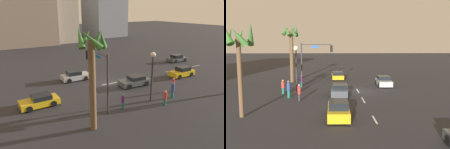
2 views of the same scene
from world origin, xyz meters
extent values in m
plane|color=#28282D|center=(0.00, 0.00, 0.00)|extent=(220.00, 220.00, 0.00)
cube|color=silver|center=(-18.00, 0.00, 0.01)|extent=(1.98, 0.14, 0.01)
cube|color=silver|center=(-11.46, 0.00, 0.01)|extent=(2.07, 0.14, 0.01)
cube|color=silver|center=(-4.89, 0.00, 0.01)|extent=(2.47, 0.14, 0.01)
cube|color=silver|center=(0.13, 0.00, 0.01)|extent=(2.55, 0.14, 0.01)
cube|color=gold|center=(10.10, 2.20, 0.47)|extent=(4.02, 1.94, 0.62)
cube|color=black|center=(9.86, 2.19, 1.01)|extent=(1.95, 1.67, 0.47)
cylinder|color=black|center=(11.31, 3.10, 0.32)|extent=(0.65, 0.24, 0.64)
cylinder|color=black|center=(11.35, 1.36, 0.32)|extent=(0.65, 0.24, 0.64)
cylinder|color=black|center=(8.84, 3.04, 0.32)|extent=(0.65, 0.24, 0.64)
cylinder|color=black|center=(8.89, 1.30, 0.32)|extent=(0.65, 0.24, 0.64)
cube|color=#474C51|center=(-17.75, -4.22, 0.46)|extent=(4.09, 1.73, 0.60)
cube|color=black|center=(-17.50, -4.23, 1.05)|extent=(1.97, 1.52, 0.58)
cylinder|color=black|center=(-19.02, -5.02, 0.32)|extent=(0.64, 0.22, 0.64)
cylinder|color=black|center=(-19.01, -3.41, 0.32)|extent=(0.64, 0.22, 0.64)
cylinder|color=black|center=(-16.48, -5.04, 0.32)|extent=(0.64, 0.22, 0.64)
cylinder|color=black|center=(-16.48, -3.42, 0.32)|extent=(0.64, 0.22, 0.64)
cube|color=gold|center=(-10.91, 2.81, 0.52)|extent=(4.06, 1.74, 0.72)
cube|color=black|center=(-11.15, 2.81, 1.17)|extent=(1.96, 1.51, 0.57)
cylinder|color=black|center=(-9.65, 3.58, 0.32)|extent=(0.64, 0.23, 0.64)
cylinder|color=black|center=(-9.67, 2.00, 0.32)|extent=(0.64, 0.23, 0.64)
cylinder|color=black|center=(-12.15, 3.62, 0.32)|extent=(0.64, 0.23, 0.64)
cylinder|color=black|center=(-12.17, 2.04, 0.32)|extent=(0.64, 0.23, 0.64)
cube|color=#474C51|center=(-2.33, 2.34, 0.50)|extent=(4.38, 2.06, 0.68)
cube|color=black|center=(-2.59, 2.36, 1.08)|extent=(2.15, 1.71, 0.47)
cylinder|color=black|center=(-0.96, 3.12, 0.32)|extent=(0.65, 0.26, 0.64)
cylinder|color=black|center=(-1.06, 1.41, 0.32)|extent=(0.65, 0.26, 0.64)
cylinder|color=black|center=(-3.60, 3.28, 0.32)|extent=(0.65, 0.26, 0.64)
cylinder|color=black|center=(-3.71, 1.57, 0.32)|extent=(0.65, 0.26, 0.64)
cube|color=#B7B7BC|center=(3.48, -3.94, 0.51)|extent=(4.01, 1.90, 0.70)
cube|color=black|center=(3.72, -3.95, 1.12)|extent=(1.95, 1.62, 0.52)
cylinder|color=black|center=(2.23, -4.74, 0.32)|extent=(0.65, 0.24, 0.64)
cylinder|color=black|center=(2.29, -3.07, 0.32)|extent=(0.65, 0.24, 0.64)
cylinder|color=black|center=(4.67, -4.82, 0.32)|extent=(0.65, 0.24, 0.64)
cylinder|color=black|center=(4.73, -3.15, 0.32)|extent=(0.65, 0.24, 0.64)
cylinder|color=#38383D|center=(4.82, 7.42, 2.98)|extent=(0.20, 0.20, 5.95)
cylinder|color=#38383D|center=(4.82, 5.34, 5.70)|extent=(0.14, 4.17, 0.12)
cube|color=black|center=(4.83, 3.25, 5.13)|extent=(0.32, 0.32, 0.95)
sphere|color=red|center=(4.83, 3.07, 5.42)|extent=(0.20, 0.20, 0.20)
sphere|color=#392605|center=(4.83, 3.07, 5.12)|extent=(0.20, 0.20, 0.20)
sphere|color=black|center=(4.83, 3.07, 4.82)|extent=(0.20, 0.20, 0.20)
cube|color=#1959B2|center=(4.82, 5.54, 5.38)|extent=(0.04, 1.10, 0.28)
cylinder|color=#2D2D33|center=(-0.67, 7.45, 2.50)|extent=(0.18, 0.18, 5.01)
sphere|color=#F2EACC|center=(-0.67, 7.45, 5.29)|extent=(0.56, 0.56, 0.56)
cylinder|color=#333338|center=(-5.00, 6.62, 0.37)|extent=(0.30, 0.30, 0.74)
cylinder|color=#BF3833|center=(-5.00, 6.62, 1.14)|extent=(0.39, 0.39, 0.80)
sphere|color=tan|center=(-5.00, 6.62, 1.65)|extent=(0.22, 0.22, 0.22)
cylinder|color=#1E7266|center=(-3.50, 7.95, 0.40)|extent=(0.32, 0.32, 0.80)
cylinder|color=#2D478C|center=(-3.50, 7.95, 1.24)|extent=(0.42, 0.42, 0.87)
sphere|color=#8C664C|center=(-3.50, 7.95, 1.79)|extent=(0.24, 0.24, 0.24)
cylinder|color=#1E7266|center=(2.98, 7.30, 0.34)|extent=(0.30, 0.30, 0.68)
cylinder|color=#59266B|center=(2.98, 7.30, 1.06)|extent=(0.40, 0.40, 0.75)
sphere|color=#8C664C|center=(2.98, 7.30, 1.53)|extent=(0.20, 0.20, 0.20)
cylinder|color=#1E7266|center=(-1.32, 8.95, 0.35)|extent=(0.33, 0.33, 0.70)
cylinder|color=#BF3833|center=(-1.32, 8.95, 1.08)|extent=(0.44, 0.44, 0.76)
sphere|color=tan|center=(-1.32, 8.95, 1.57)|extent=(0.21, 0.21, 0.21)
cylinder|color=brown|center=(7.29, 9.17, 3.83)|extent=(0.56, 0.56, 7.67)
cone|color=#38702D|center=(8.12, 9.05, 7.83)|extent=(0.75, 1.43, 1.72)
cone|color=#38702D|center=(7.64, 9.99, 7.73)|extent=(1.78, 1.18, 1.63)
cone|color=#38702D|center=(6.63, 9.72, 7.68)|extent=(1.43, 1.55, 1.67)
cone|color=#38702D|center=(6.58, 8.80, 7.65)|extent=(1.07, 1.36, 1.67)
cone|color=#38702D|center=(7.42, 8.38, 7.62)|extent=(1.47, 0.78, 1.63)
cube|color=#9E9384|center=(-0.89, -41.84, 7.39)|extent=(21.03, 11.23, 14.78)
cube|color=slate|center=(-25.75, -46.59, 6.53)|extent=(12.87, 12.94, 13.07)
cube|color=gray|center=(3.23, -43.66, 9.53)|extent=(16.85, 18.27, 19.06)
camera|label=1|loc=(14.59, 24.00, 9.93)|focal=34.76mm
camera|label=2|loc=(-30.01, 3.51, 5.96)|focal=39.71mm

